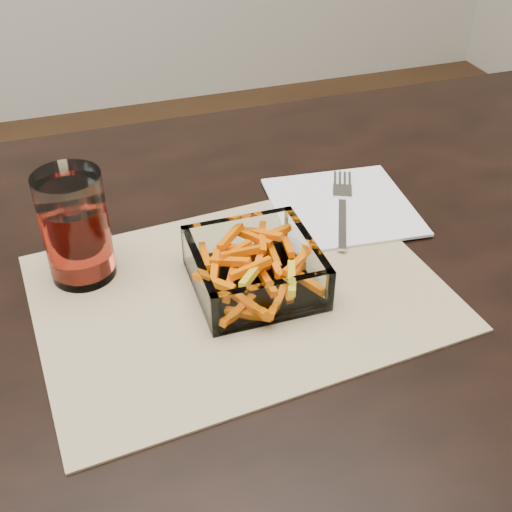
{
  "coord_description": "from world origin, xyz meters",
  "views": [
    {
      "loc": [
        -0.13,
        -0.57,
        1.23
      ],
      "look_at": [
        0.06,
        -0.01,
        0.78
      ],
      "focal_mm": 45.0,
      "sensor_mm": 36.0,
      "label": 1
    }
  ],
  "objects_px": {
    "glass_bowl": "(255,270)",
    "tumbler": "(76,231)",
    "fork": "(342,205)",
    "dining_table": "(211,336)"
  },
  "relations": [
    {
      "from": "glass_bowl",
      "to": "tumbler",
      "type": "height_order",
      "value": "tumbler"
    },
    {
      "from": "tumbler",
      "to": "fork",
      "type": "bearing_deg",
      "value": 5.13
    },
    {
      "from": "glass_bowl",
      "to": "fork",
      "type": "distance_m",
      "value": 0.2
    },
    {
      "from": "tumbler",
      "to": "glass_bowl",
      "type": "bearing_deg",
      "value": -25.25
    },
    {
      "from": "dining_table",
      "to": "glass_bowl",
      "type": "relative_size",
      "value": 11.62
    },
    {
      "from": "tumbler",
      "to": "fork",
      "type": "distance_m",
      "value": 0.35
    },
    {
      "from": "glass_bowl",
      "to": "tumbler",
      "type": "distance_m",
      "value": 0.21
    },
    {
      "from": "dining_table",
      "to": "tumbler",
      "type": "distance_m",
      "value": 0.21
    },
    {
      "from": "dining_table",
      "to": "tumbler",
      "type": "xyz_separation_m",
      "value": [
        -0.13,
        0.06,
        0.15
      ]
    },
    {
      "from": "glass_bowl",
      "to": "fork",
      "type": "relative_size",
      "value": 0.76
    }
  ]
}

